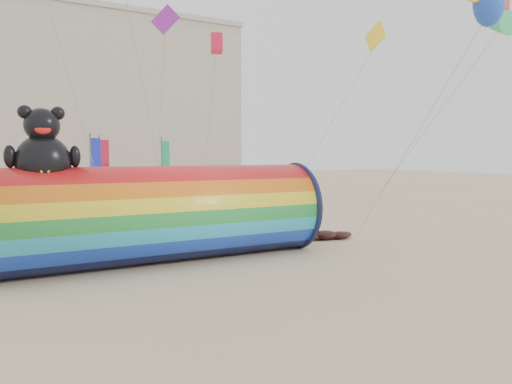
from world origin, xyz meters
name	(u,v)px	position (x,y,z in m)	size (l,w,h in m)	color
ground	(263,260)	(0.00, 0.00, 0.00)	(160.00, 160.00, 0.00)	#CCB58C
windsock_assembly	(159,211)	(-3.43, 1.60, 1.84)	(12.00, 3.66, 5.53)	red
kite_handler	(315,219)	(4.69, 3.31, 0.81)	(0.59, 0.39, 1.63)	slate
fabric_bundle	(328,235)	(4.70, 2.28, 0.17)	(2.62, 1.35, 0.41)	#3C100A
festival_banners	(123,174)	(-1.61, 16.36, 2.64)	(6.01, 3.57, 5.20)	#59595E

